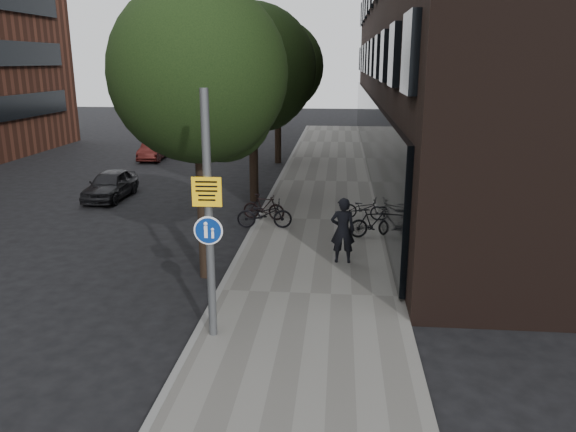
# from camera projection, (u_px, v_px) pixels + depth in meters

# --- Properties ---
(ground) EXTENTS (120.00, 120.00, 0.00)m
(ground) POSITION_uv_depth(u_px,v_px,m) (287.00, 369.00, 10.53)
(ground) COLOR black
(ground) RESTS_ON ground
(sidewalk) EXTENTS (4.50, 60.00, 0.12)m
(sidewalk) POSITION_uv_depth(u_px,v_px,m) (320.00, 221.00, 20.09)
(sidewalk) COLOR slate
(sidewalk) RESTS_ON ground
(curb_edge) EXTENTS (0.15, 60.00, 0.13)m
(curb_edge) POSITION_uv_depth(u_px,v_px,m) (258.00, 219.00, 20.29)
(curb_edge) COLOR slate
(curb_edge) RESTS_ON ground
(street_tree_near) EXTENTS (4.40, 4.40, 7.50)m
(street_tree_near) POSITION_uv_depth(u_px,v_px,m) (203.00, 81.00, 13.84)
(street_tree_near) COLOR black
(street_tree_near) RESTS_ON ground
(street_tree_mid) EXTENTS (5.00, 5.00, 7.80)m
(street_tree_mid) POSITION_uv_depth(u_px,v_px,m) (255.00, 73.00, 22.00)
(street_tree_mid) COLOR black
(street_tree_mid) RESTS_ON ground
(street_tree_far) EXTENTS (5.00, 5.00, 7.80)m
(street_tree_far) POSITION_uv_depth(u_px,v_px,m) (279.00, 70.00, 30.64)
(street_tree_far) COLOR black
(street_tree_far) RESTS_ON ground
(signpost) EXTENTS (0.58, 0.17, 4.99)m
(signpost) POSITION_uv_depth(u_px,v_px,m) (209.00, 217.00, 10.96)
(signpost) COLOR #595B5E
(signpost) RESTS_ON sidewalk
(pedestrian) EXTENTS (0.69, 0.46, 1.86)m
(pedestrian) POSITION_uv_depth(u_px,v_px,m) (343.00, 230.00, 15.55)
(pedestrian) COLOR black
(pedestrian) RESTS_ON sidewalk
(parked_bike_facade_near) EXTENTS (1.60, 0.88, 0.79)m
(parked_bike_facade_near) POSITION_uv_depth(u_px,v_px,m) (364.00, 208.00, 20.00)
(parked_bike_facade_near) COLOR black
(parked_bike_facade_near) RESTS_ON sidewalk
(parked_bike_facade_far) EXTENTS (1.62, 0.79, 0.94)m
(parked_bike_facade_far) POSITION_uv_depth(u_px,v_px,m) (373.00, 223.00, 17.91)
(parked_bike_facade_far) COLOR black
(parked_bike_facade_far) RESTS_ON sidewalk
(parked_bike_curb_near) EXTENTS (1.90, 0.80, 0.97)m
(parked_bike_curb_near) POSITION_uv_depth(u_px,v_px,m) (265.00, 214.00, 18.90)
(parked_bike_curb_near) COLOR black
(parked_bike_curb_near) RESTS_ON sidewalk
(parked_bike_curb_far) EXTENTS (1.58, 0.68, 0.92)m
(parked_bike_curb_far) POSITION_uv_depth(u_px,v_px,m) (264.00, 207.00, 19.92)
(parked_bike_curb_far) COLOR black
(parked_bike_curb_far) RESTS_ON sidewalk
(parked_car_near) EXTENTS (1.42, 3.53, 1.20)m
(parked_car_near) POSITION_uv_depth(u_px,v_px,m) (110.00, 185.00, 23.40)
(parked_car_near) COLOR black
(parked_car_near) RESTS_ON ground
(parked_car_mid) EXTENTS (1.42, 3.49, 1.13)m
(parked_car_mid) POSITION_uv_depth(u_px,v_px,m) (154.00, 150.00, 32.75)
(parked_car_mid) COLOR #4F1916
(parked_car_mid) RESTS_ON ground
(parked_car_far) EXTENTS (2.22, 4.34, 1.20)m
(parked_car_far) POSITION_uv_depth(u_px,v_px,m) (187.00, 135.00, 39.22)
(parked_car_far) COLOR #1C2333
(parked_car_far) RESTS_ON ground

